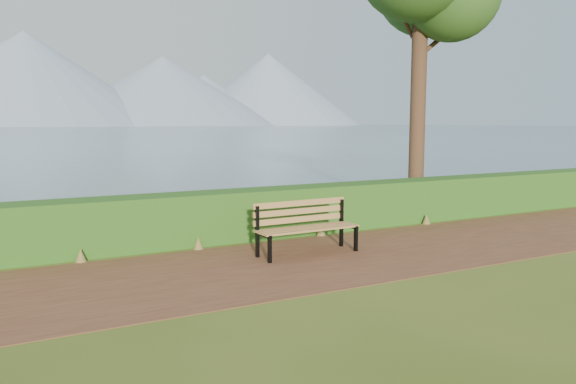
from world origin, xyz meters
TOP-DOWN VIEW (x-y plane):
  - ground at (0.00, 0.00)m, footprint 140.00×140.00m
  - path at (0.00, 0.30)m, footprint 40.00×3.40m
  - hedge at (0.00, 2.60)m, footprint 32.00×0.85m
  - water at (0.00, 260.00)m, footprint 700.00×510.00m
  - bench at (0.51, 0.83)m, footprint 1.94×0.61m

SIDE VIEW (x-z plane):
  - ground at x=0.00m, z-range 0.00..0.00m
  - path at x=0.00m, z-range 0.00..0.01m
  - water at x=0.00m, z-range 0.00..0.01m
  - hedge at x=0.00m, z-range 0.00..1.00m
  - bench at x=0.51m, z-range 0.07..1.04m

